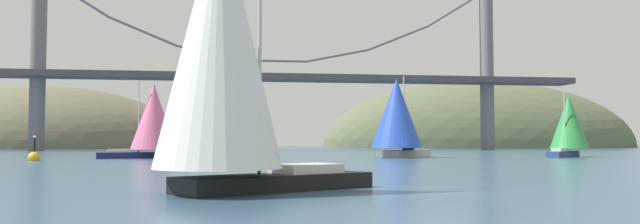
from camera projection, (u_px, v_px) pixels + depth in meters
name	position (u px, v px, depth m)	size (l,w,h in m)	color
ground_plane	(439.00, 192.00, 22.12)	(360.00, 360.00, 0.00)	#385670
headland_right	(482.00, 148.00, 164.08)	(88.91, 44.00, 36.79)	#5B6647
headland_left	(43.00, 148.00, 147.83)	(71.38, 44.00, 31.26)	#6B664C
suspension_bridge	(274.00, 73.00, 116.79)	(124.12, 6.00, 33.39)	slate
sailboat_green_sail	(569.00, 123.00, 69.78)	(7.47, 6.78, 7.69)	navy
sailboat_white_mainsail	(223.00, 43.00, 21.50)	(9.36, 7.51, 11.27)	black
sailboat_blue_spinnaker	(397.00, 115.00, 66.84)	(9.18, 9.11, 9.33)	#B7B2A8
sailboat_pink_spinnaker	(152.00, 118.00, 65.10)	(8.79, 5.78, 8.49)	#191E4C
channel_buoy	(34.00, 157.00, 56.62)	(1.10, 1.10, 2.64)	gold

